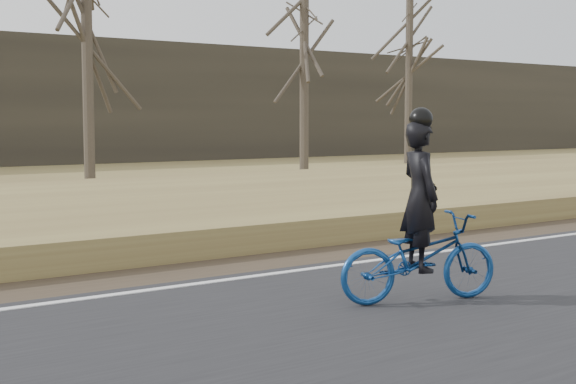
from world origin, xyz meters
TOP-DOWN VIEW (x-y plane):
  - ground at (0.00, 0.00)m, footprint 120.00×120.00m
  - road at (0.00, -2.50)m, footprint 120.00×6.00m
  - edge_line at (0.00, 0.20)m, footprint 120.00×0.12m
  - shoulder at (0.00, 1.20)m, footprint 120.00×1.60m
  - embankment at (0.00, 4.20)m, footprint 120.00×5.00m
  - ballast at (0.00, 8.00)m, footprint 120.00×3.00m
  - railroad at (0.00, 8.00)m, footprint 120.00×2.40m
  - cyclist at (0.42, -2.05)m, footprint 1.99×1.18m
  - bare_tree_center at (3.89, 16.90)m, footprint 0.36×0.36m
  - bare_tree_right at (12.09, 16.16)m, footprint 0.36×0.36m
  - bare_tree_far_right at (21.14, 20.05)m, footprint 0.36×0.36m

SIDE VIEW (x-z plane):
  - ground at x=0.00m, z-range 0.00..0.00m
  - shoulder at x=0.00m, z-range 0.00..0.04m
  - road at x=0.00m, z-range 0.00..0.06m
  - edge_line at x=0.00m, z-range 0.06..0.07m
  - embankment at x=0.00m, z-range 0.00..0.44m
  - ballast at x=0.00m, z-range 0.00..0.45m
  - railroad at x=0.00m, z-range 0.38..0.67m
  - cyclist at x=0.42m, z-range -0.34..1.82m
  - bare_tree_right at x=12.09m, z-range 0.00..7.81m
  - bare_tree_far_right at x=21.14m, z-range 0.00..8.73m
  - bare_tree_center at x=3.89m, z-range 0.00..9.62m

